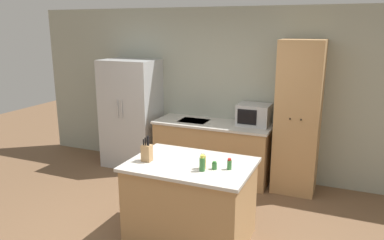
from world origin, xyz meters
TOP-DOWN VIEW (x-y plane):
  - wall_back at (0.00, 2.33)m, footprint 7.20×0.06m
  - refrigerator at (-1.70, 1.98)m, footprint 0.89×0.67m
  - back_counter at (-0.25, 1.98)m, footprint 1.80×0.67m
  - pantry_cabinet at (1.00, 2.02)m, footprint 0.59×0.58m
  - kitchen_island at (0.13, 0.24)m, footprint 1.33×0.94m
  - microwave at (0.36, 2.09)m, footprint 0.47×0.38m
  - knife_block at (-0.33, 0.11)m, footprint 0.10×0.09m
  - spice_bottle_tall_dark at (0.31, 0.15)m, footprint 0.06×0.06m
  - spice_bottle_short_red at (0.56, 0.23)m, footprint 0.05×0.05m
  - spice_bottle_amber_oil at (0.32, 0.08)m, footprint 0.06×0.06m
  - spice_bottle_green_herb at (0.42, 0.18)m, footprint 0.05×0.05m
  - fire_extinguisher at (-2.26, 2.01)m, footprint 0.11×0.11m

SIDE VIEW (x-z plane):
  - fire_extinguisher at x=-2.26m, z-range -0.03..0.42m
  - back_counter at x=-0.25m, z-range 0.00..0.89m
  - kitchen_island at x=0.13m, z-range 0.00..0.89m
  - refrigerator at x=-1.70m, z-range 0.00..1.79m
  - spice_bottle_green_herb at x=0.42m, z-range 0.89..0.97m
  - spice_bottle_short_red at x=0.56m, z-range 0.89..1.00m
  - spice_bottle_tall_dark at x=0.31m, z-range 0.88..1.05m
  - spice_bottle_amber_oil at x=0.32m, z-range 0.88..1.05m
  - knife_block at x=-0.33m, z-range 0.84..1.13m
  - microwave at x=0.36m, z-range 0.88..1.20m
  - pantry_cabinet at x=1.00m, z-range 0.00..2.15m
  - wall_back at x=0.00m, z-range 0.00..2.60m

